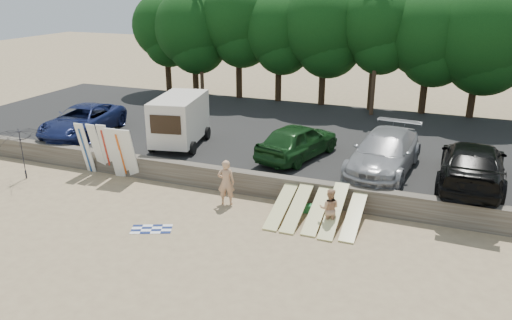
# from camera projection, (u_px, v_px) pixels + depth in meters

# --- Properties ---
(ground) EXTENTS (120.00, 120.00, 0.00)m
(ground) POSITION_uv_depth(u_px,v_px,m) (248.00, 228.00, 18.71)
(ground) COLOR tan
(ground) RESTS_ON ground
(seawall) EXTENTS (44.00, 0.50, 1.00)m
(seawall) POSITION_uv_depth(u_px,v_px,m) (274.00, 186.00, 21.17)
(seawall) COLOR #6B6356
(seawall) RESTS_ON ground
(parking_lot) EXTENTS (44.00, 14.50, 0.70)m
(parking_lot) POSITION_uv_depth(u_px,v_px,m) (318.00, 140.00, 27.80)
(parking_lot) COLOR #282828
(parking_lot) RESTS_ON ground
(treeline) EXTENTS (33.09, 6.56, 9.61)m
(treeline) POSITION_uv_depth(u_px,v_px,m) (366.00, 25.00, 31.69)
(treeline) COLOR #382616
(treeline) RESTS_ON parking_lot
(utility_poles) EXTENTS (25.80, 0.26, 9.00)m
(utility_poles) POSITION_uv_depth(u_px,v_px,m) (377.00, 39.00, 30.23)
(utility_poles) COLOR #473321
(utility_poles) RESTS_ON parking_lot
(box_trailer) EXTENTS (2.89, 4.33, 2.56)m
(box_trailer) POSITION_uv_depth(u_px,v_px,m) (180.00, 118.00, 25.37)
(box_trailer) COLOR beige
(box_trailer) RESTS_ON parking_lot
(car_0) EXTENTS (3.31, 6.03, 1.60)m
(car_0) POSITION_uv_depth(u_px,v_px,m) (83.00, 121.00, 27.38)
(car_0) COLOR #162050
(car_0) RESTS_ON parking_lot
(car_1) EXTENTS (3.31, 5.36, 1.70)m
(car_1) POSITION_uv_depth(u_px,v_px,m) (298.00, 141.00, 23.75)
(car_1) COLOR #173F19
(car_1) RESTS_ON parking_lot
(car_2) EXTENTS (3.07, 6.28, 1.76)m
(car_2) POSITION_uv_depth(u_px,v_px,m) (384.00, 153.00, 22.02)
(car_2) COLOR #96969A
(car_2) RESTS_ON parking_lot
(car_3) EXTENTS (2.78, 6.34, 1.81)m
(car_3) POSITION_uv_depth(u_px,v_px,m) (472.00, 164.00, 20.53)
(car_3) COLOR black
(car_3) RESTS_ON parking_lot
(surfboard_upright_0) EXTENTS (0.53, 0.65, 2.55)m
(surfboard_upright_0) POSITION_uv_depth(u_px,v_px,m) (85.00, 148.00, 23.60)
(surfboard_upright_0) COLOR white
(surfboard_upright_0) RESTS_ON ground
(surfboard_upright_1) EXTENTS (0.55, 0.72, 2.54)m
(surfboard_upright_1) POSITION_uv_depth(u_px,v_px,m) (97.00, 149.00, 23.52)
(surfboard_upright_1) COLOR white
(surfboard_upright_1) RESTS_ON ground
(surfboard_upright_2) EXTENTS (0.56, 0.67, 2.55)m
(surfboard_upright_2) POSITION_uv_depth(u_px,v_px,m) (106.00, 149.00, 23.39)
(surfboard_upright_2) COLOR white
(surfboard_upright_2) RESTS_ON ground
(surfboard_upright_3) EXTENTS (0.60, 0.77, 2.53)m
(surfboard_upright_3) POSITION_uv_depth(u_px,v_px,m) (115.00, 153.00, 22.95)
(surfboard_upright_3) COLOR white
(surfboard_upright_3) RESTS_ON ground
(surfboard_upright_4) EXTENTS (0.61, 0.87, 2.51)m
(surfboard_upright_4) POSITION_uv_depth(u_px,v_px,m) (121.00, 153.00, 22.96)
(surfboard_upright_4) COLOR white
(surfboard_upright_4) RESTS_ON ground
(surfboard_upright_5) EXTENTS (0.59, 0.82, 2.52)m
(surfboard_upright_5) POSITION_uv_depth(u_px,v_px,m) (130.00, 154.00, 22.79)
(surfboard_upright_5) COLOR white
(surfboard_upright_5) RESTS_ON ground
(surfboard_low_0) EXTENTS (0.56, 2.91, 0.88)m
(surfboard_low_0) POSITION_uv_depth(u_px,v_px,m) (282.00, 205.00, 19.55)
(surfboard_low_0) COLOR beige
(surfboard_low_0) RESTS_ON ground
(surfboard_low_1) EXTENTS (0.56, 2.89, 0.96)m
(surfboard_low_1) POSITION_uv_depth(u_px,v_px,m) (298.00, 207.00, 19.31)
(surfboard_low_1) COLOR beige
(surfboard_low_1) RESTS_ON ground
(surfboard_low_2) EXTENTS (0.56, 2.88, 0.97)m
(surfboard_low_2) POSITION_uv_depth(u_px,v_px,m) (318.00, 209.00, 19.12)
(surfboard_low_2) COLOR beige
(surfboard_low_2) RESTS_ON ground
(surfboard_low_3) EXTENTS (0.56, 2.81, 1.18)m
(surfboard_low_3) POSITION_uv_depth(u_px,v_px,m) (334.00, 210.00, 18.74)
(surfboard_low_3) COLOR beige
(surfboard_low_3) RESTS_ON ground
(surfboard_low_4) EXTENTS (0.56, 2.88, 0.96)m
(surfboard_low_4) POSITION_uv_depth(u_px,v_px,m) (354.00, 214.00, 18.68)
(surfboard_low_4) COLOR beige
(surfboard_low_4) RESTS_ON ground
(beachgoer_a) EXTENTS (0.81, 0.64, 1.93)m
(beachgoer_a) POSITION_uv_depth(u_px,v_px,m) (226.00, 182.00, 20.37)
(beachgoer_a) COLOR tan
(beachgoer_a) RESTS_ON ground
(beachgoer_b) EXTENTS (0.85, 0.71, 1.56)m
(beachgoer_b) POSITION_uv_depth(u_px,v_px,m) (329.00, 209.00, 18.45)
(beachgoer_b) COLOR tan
(beachgoer_b) RESTS_ON ground
(cooler) EXTENTS (0.45, 0.40, 0.32)m
(cooler) POSITION_uv_depth(u_px,v_px,m) (307.00, 208.00, 19.92)
(cooler) COLOR #279044
(cooler) RESTS_ON ground
(gear_bag) EXTENTS (0.36, 0.33, 0.22)m
(gear_bag) POSITION_uv_depth(u_px,v_px,m) (320.00, 208.00, 20.03)
(gear_bag) COLOR orange
(gear_bag) RESTS_ON ground
(beach_towel) EXTENTS (1.96, 1.96, 0.00)m
(beach_towel) POSITION_uv_depth(u_px,v_px,m) (152.00, 229.00, 18.58)
(beach_towel) COLOR white
(beach_towel) RESTS_ON ground
(beach_umbrella) EXTENTS (3.75, 3.74, 2.44)m
(beach_umbrella) POSITION_uv_depth(u_px,v_px,m) (21.00, 154.00, 22.94)
(beach_umbrella) COLOR black
(beach_umbrella) RESTS_ON ground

